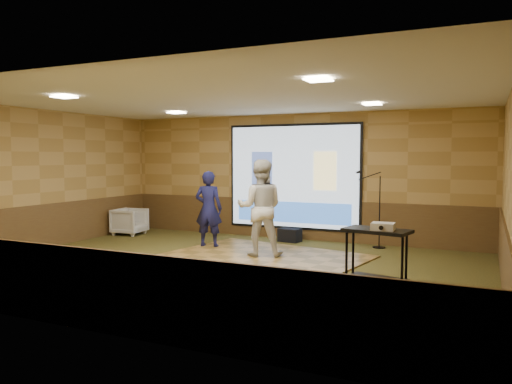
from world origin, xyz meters
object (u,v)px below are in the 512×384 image
at_px(player_left, 209,209).
at_px(projector, 383,226).
at_px(player_right, 260,208).
at_px(duffel_bag, 290,235).
at_px(banquet_chair, 130,221).
at_px(projector_screen, 293,178).
at_px(mic_stand, 377,225).
at_px(av_table, 377,249).
at_px(dance_floor, 262,257).

distance_m(player_left, projector, 4.80).
bearing_deg(player_right, duffel_bag, -107.78).
bearing_deg(banquet_chair, projector_screen, -79.98).
xyz_separation_m(projector, mic_stand, (-0.85, 3.88, -0.52)).
bearing_deg(mic_stand, duffel_bag, -173.73).
bearing_deg(player_left, duffel_bag, -145.63).
bearing_deg(projector, player_right, 143.85).
relative_size(projector, banquet_chair, 0.42).
bearing_deg(projector, av_table, 139.61).
height_order(av_table, projector, projector).
bearing_deg(av_table, dance_floor, 146.10).
height_order(projector, banquet_chair, projector).
xyz_separation_m(projector_screen, banquet_chair, (-4.00, -1.11, -1.14)).
distance_m(player_right, av_table, 3.24).
xyz_separation_m(player_right, banquet_chair, (-4.16, 1.15, -0.64)).
distance_m(projector_screen, duffel_bag, 1.38).
distance_m(player_right, duffel_bag, 2.05).
height_order(player_left, mic_stand, mic_stand).
bearing_deg(player_right, projector_screen, -106.37).
distance_m(projector_screen, dance_floor, 2.81).
bearing_deg(player_right, av_table, 124.72).
bearing_deg(dance_floor, mic_stand, 48.87).
xyz_separation_m(mic_stand, duffel_bag, (-1.99, -0.08, -0.34)).
height_order(projector, duffel_bag, projector).
height_order(player_right, mic_stand, player_right).
distance_m(dance_floor, banquet_chair, 4.45).
bearing_deg(projector_screen, player_left, -124.71).
distance_m(av_table, mic_stand, 3.87).
relative_size(player_left, duffel_bag, 3.35).
xyz_separation_m(player_right, duffel_bag, (-0.09, 1.88, -0.83)).
bearing_deg(av_table, projector_screen, 124.45).
bearing_deg(player_right, banquet_chair, -36.01).
xyz_separation_m(projector_screen, duffel_bag, (0.07, -0.39, -1.32)).
relative_size(dance_floor, player_right, 1.97).
bearing_deg(player_left, player_right, 150.29).
xyz_separation_m(player_left, av_table, (4.08, -2.28, -0.18)).
xyz_separation_m(player_left, duffel_bag, (1.34, 1.44, -0.70)).
height_order(dance_floor, mic_stand, mic_stand).
height_order(player_left, duffel_bag, player_left).
distance_m(projector_screen, player_right, 2.33).
bearing_deg(projector, mic_stand, 101.13).
height_order(projector_screen, mic_stand, projector_screen).
bearing_deg(dance_floor, projector, -34.11).
relative_size(player_right, av_table, 1.98).
xyz_separation_m(av_table, mic_stand, (-0.75, 3.79, -0.18)).
distance_m(dance_floor, mic_stand, 2.79).
relative_size(projector_screen, banquet_chair, 4.52).
height_order(projector_screen, player_left, projector_screen).
bearing_deg(player_right, projector, 124.56).
distance_m(banquet_chair, duffel_bag, 4.14).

